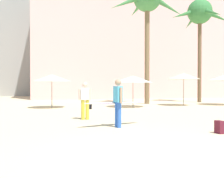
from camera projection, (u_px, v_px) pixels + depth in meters
name	position (u px, v px, depth m)	size (l,w,h in m)	color
ground	(168.00, 156.00, 6.10)	(120.00, 120.00, 0.00)	beige
hotel_pink	(130.00, 49.00, 37.24)	(25.61, 11.61, 13.01)	beige
palm_tree_left	(147.00, 3.00, 22.93)	(6.65, 6.85, 10.11)	brown
palm_tree_center	(200.00, 16.00, 24.98)	(6.05, 6.00, 9.43)	brown
cafe_umbrella_0	(184.00, 76.00, 20.94)	(2.49, 2.49, 2.49)	gray
cafe_umbrella_1	(133.00, 79.00, 19.41)	(2.79, 2.79, 2.24)	gray
cafe_umbrella_4	(52.00, 78.00, 18.74)	(2.64, 2.64, 2.31)	gray
backpack	(220.00, 127.00, 8.91)	(0.25, 0.31, 0.42)	maroon
person_mid_right	(117.00, 102.00, 10.30)	(2.72, 1.20, 1.80)	blue
person_near_right	(85.00, 99.00, 12.50)	(0.61, 0.27, 1.71)	gold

